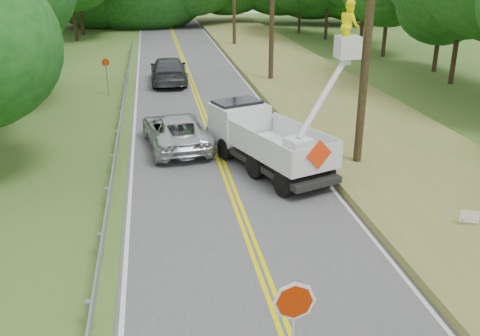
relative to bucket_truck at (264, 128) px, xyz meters
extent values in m
cube|color=#4D4C4F|center=(-1.62, 3.90, -1.43)|extent=(7.20, 96.00, 0.02)
cube|color=#EADF00|center=(-1.72, 3.90, -1.41)|extent=(0.12, 96.00, 0.00)
cube|color=#EADF00|center=(-1.52, 3.90, -1.41)|extent=(0.12, 96.00, 0.00)
cube|color=silver|center=(-5.07, 3.90, -1.41)|extent=(0.12, 96.00, 0.00)
cube|color=silver|center=(1.83, 3.90, -1.41)|extent=(0.12, 96.00, 0.00)
cube|color=#96979D|center=(-5.72, -9.10, -1.09)|extent=(0.12, 0.14, 0.70)
cube|color=#96979D|center=(-5.72, -6.10, -1.09)|extent=(0.12, 0.14, 0.70)
cube|color=#96979D|center=(-5.72, -3.10, -1.09)|extent=(0.12, 0.14, 0.70)
cube|color=#96979D|center=(-5.72, -0.10, -1.09)|extent=(0.12, 0.14, 0.70)
cube|color=#96979D|center=(-5.72, 2.90, -1.09)|extent=(0.12, 0.14, 0.70)
cube|color=#96979D|center=(-5.72, 5.90, -1.09)|extent=(0.12, 0.14, 0.70)
cube|color=#96979D|center=(-5.72, 8.90, -1.09)|extent=(0.12, 0.14, 0.70)
cube|color=#96979D|center=(-5.72, 11.90, -1.09)|extent=(0.12, 0.14, 0.70)
cube|color=#96979D|center=(-5.72, 14.90, -1.09)|extent=(0.12, 0.14, 0.70)
cube|color=#96979D|center=(-5.72, 17.90, -1.09)|extent=(0.12, 0.14, 0.70)
cube|color=#96979D|center=(-5.72, 20.90, -1.09)|extent=(0.12, 0.14, 0.70)
cube|color=#96979D|center=(-5.72, 23.90, -1.09)|extent=(0.12, 0.14, 0.70)
cube|color=#96979D|center=(-5.72, 26.90, -1.09)|extent=(0.12, 0.14, 0.70)
cube|color=#96979D|center=(-5.62, 4.90, -0.84)|extent=(0.05, 48.00, 0.34)
cylinder|color=black|center=(3.38, -1.10, 3.56)|extent=(0.30, 0.30, 10.00)
cylinder|color=black|center=(3.38, 13.90, 3.56)|extent=(0.30, 0.30, 10.00)
cube|color=olive|center=(5.48, 3.90, -1.29)|extent=(7.00, 96.00, 0.30)
cylinder|color=#332319|center=(-12.35, 15.74, -0.13)|extent=(0.32, 0.32, 2.61)
ellipsoid|color=#104812|center=(-12.35, 15.74, 3.06)|extent=(6.10, 6.10, 5.37)
cylinder|color=#332319|center=(-14.03, 22.10, -0.10)|extent=(0.32, 0.32, 2.68)
ellipsoid|color=#104812|center=(-14.03, 22.10, 3.18)|extent=(6.25, 6.25, 5.50)
cylinder|color=#332319|center=(-14.34, 28.18, 0.20)|extent=(0.32, 0.32, 3.28)
cylinder|color=#332319|center=(-11.11, 35.42, 0.50)|extent=(0.32, 0.32, 3.88)
cylinder|color=#332319|center=(-10.93, 39.31, 0.72)|extent=(0.32, 0.32, 4.32)
cylinder|color=#332319|center=(14.64, 11.77, 0.57)|extent=(0.32, 0.32, 4.02)
cylinder|color=#332319|center=(15.56, 15.57, -0.11)|extent=(0.32, 0.32, 2.65)
ellipsoid|color=#104812|center=(15.56, 15.57, 3.13)|extent=(6.19, 6.19, 5.44)
cylinder|color=#332319|center=(14.56, 22.01, 0.24)|extent=(0.32, 0.32, 3.36)
cylinder|color=#332319|center=(14.88, 27.69, 0.75)|extent=(0.32, 0.32, 4.38)
cylinder|color=#332319|center=(13.03, 32.26, 0.64)|extent=(0.32, 0.32, 4.15)
cylinder|color=#332319|center=(11.58, 36.84, 0.11)|extent=(0.32, 0.32, 3.10)
cylinder|color=#A12200|center=(-2.13, -12.20, 1.05)|extent=(0.69, 0.04, 0.69)
cylinder|color=black|center=(0.00, -3.15, -0.99)|extent=(0.55, 0.90, 0.86)
cylinder|color=black|center=(1.67, -2.52, -0.99)|extent=(0.55, 0.90, 0.86)
cylinder|color=black|center=(-0.63, -1.48, -0.99)|extent=(0.55, 0.90, 0.86)
cylinder|color=black|center=(1.04, -0.85, -0.99)|extent=(0.55, 0.90, 0.86)
cylinder|color=black|center=(-1.42, 0.62, -0.99)|extent=(0.55, 0.90, 0.86)
cylinder|color=black|center=(0.26, 1.25, -0.99)|extent=(0.55, 0.90, 0.86)
cube|color=black|center=(0.11, -0.91, -0.92)|extent=(3.78, 6.03, 0.22)
cube|color=silver|center=(0.33, -1.50, -0.48)|extent=(3.38, 4.58, 0.20)
cube|color=silver|center=(-0.62, -1.85, -0.03)|extent=(1.50, 3.88, 0.81)
cube|color=silver|center=(1.28, -1.14, -0.03)|extent=(1.50, 3.88, 0.81)
cube|color=silver|center=(1.05, -3.41, -0.03)|extent=(1.95, 0.77, 0.81)
cube|color=silver|center=(-0.74, 1.35, -0.21)|extent=(2.49, 2.30, 1.61)
cube|color=black|center=(-0.80, 1.52, 0.37)|extent=(2.09, 1.72, 0.67)
cube|color=silver|center=(0.68, -2.42, -0.03)|extent=(1.04, 1.04, 0.72)
cube|color=silver|center=(2.68, -1.10, 3.13)|extent=(0.76, 0.76, 0.76)
imported|color=#F6F802|center=(2.68, -1.10, 3.89)|extent=(0.62, 0.80, 1.65)
cube|color=#F3350E|center=(1.07, -3.47, 0.11)|extent=(0.96, 0.39, 1.01)
imported|color=silver|center=(-3.26, 2.45, -0.70)|extent=(2.97, 5.39, 1.43)
imported|color=#3E4147|center=(-3.04, 14.96, -0.61)|extent=(2.30, 5.56, 1.61)
cylinder|color=#96979D|center=(-6.67, 12.12, -0.42)|extent=(0.06, 0.06, 2.04)
cylinder|color=#A12200|center=(-6.67, 12.12, 0.51)|extent=(0.41, 0.26, 0.46)
cube|color=white|center=(4.63, -6.57, -0.88)|extent=(0.48, 0.23, 0.36)
cylinder|color=#96979D|center=(4.43, -6.57, -1.18)|extent=(0.02, 0.02, 0.51)
cylinder|color=#96979D|center=(4.84, -6.57, -1.18)|extent=(0.02, 0.02, 0.51)
camera|label=1|loc=(-4.08, -18.79, 5.99)|focal=39.48mm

